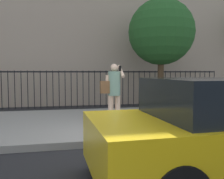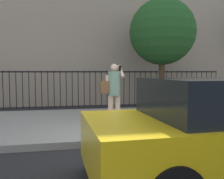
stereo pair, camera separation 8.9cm
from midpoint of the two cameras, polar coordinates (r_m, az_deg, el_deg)
The scene contains 6 objects.
ground_plane at distance 5.32m, azimuth 3.21°, elevation -12.81°, with size 60.00×60.00×0.00m, color black.
sidewalk at distance 7.38m, azimuth -1.29°, elevation -7.41°, with size 28.00×4.40×0.15m, color gray.
iron_fence at distance 10.90m, azimuth -4.90°, elevation 1.29°, with size 12.03×0.04×1.60m.
pedestrian_on_phone at distance 6.93m, azimuth -0.07°, elevation 0.29°, with size 0.66×0.48×1.62m.
street_bench at distance 9.71m, azimuth 15.33°, elevation -1.36°, with size 1.60×0.45×0.95m.
street_tree_near at distance 10.60m, azimuth 11.00°, elevation 12.75°, with size 2.69×2.69×4.52m.
Camera 1 is at (-1.38, -4.90, 1.54)m, focal length 39.82 mm.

